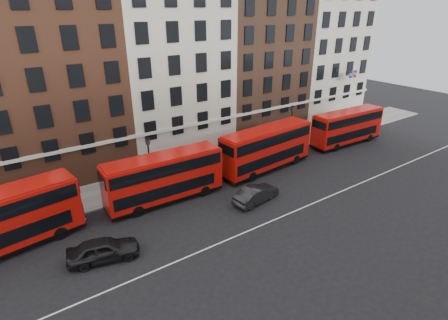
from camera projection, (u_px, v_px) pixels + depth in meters
ground at (265, 207)px, 30.97m from camera, size 120.00×120.00×0.00m
pavement at (203, 166)px, 38.85m from camera, size 80.00×5.00×0.15m
kerb at (215, 174)px, 36.96m from camera, size 80.00×0.30×0.16m
road_centre_line at (280, 217)px, 29.46m from camera, size 70.00×0.12×0.01m
building_terrace at (165, 64)px, 40.15m from camera, size 64.00×11.95×22.00m
bus_b at (164, 177)px, 31.03m from camera, size 10.78×2.90×4.50m
bus_c at (266, 148)px, 37.20m from camera, size 11.39×3.60×4.71m
bus_d at (347, 126)px, 44.32m from camera, size 10.55×2.95×4.39m
car_rear at (103, 250)px, 24.26m from camera, size 5.18×3.06×1.66m
car_front at (256, 194)px, 31.56m from camera, size 4.87×2.31×1.54m
lamp_post_left at (149, 161)px, 32.70m from camera, size 0.44×0.44×5.33m
lamp_post_right at (291, 124)px, 42.94m from camera, size 0.44×0.44×5.33m
traffic_light at (360, 114)px, 49.34m from camera, size 0.25×0.45×3.27m
iron_railings at (193, 155)px, 40.27m from camera, size 6.60×0.06×1.00m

